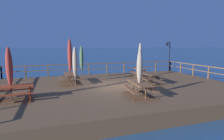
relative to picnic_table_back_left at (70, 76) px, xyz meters
The scene contains 16 objects.
ground_plane 3.64m from the picnic_table_back_left, 29.19° to the right, with size 600.00×600.00×0.00m, color navy.
wooden_deck 3.52m from the picnic_table_back_left, 29.19° to the right, with size 16.79×10.82×0.76m, color brown.
railing_waterside_far 4.67m from the picnic_table_back_left, 50.68° to the left, with size 16.59×0.10×1.09m.
railing_side_right 11.33m from the picnic_table_back_left, ahead, with size 0.10×10.62×1.09m.
picnic_table_back_left is the anchor object (origin of this frame).
picnic_table_front_right 4.61m from the picnic_table_back_left, 133.52° to the right, with size 2.15×1.57×0.78m.
picnic_table_back_right 6.29m from the picnic_table_back_left, 10.23° to the left, with size 1.41×1.61×0.78m.
picnic_table_mid_left 5.64m from the picnic_table_back_left, 53.69° to the right, with size 1.52×2.13×0.78m.
picnic_table_mid_centre 5.77m from the picnic_table_back_left, 16.52° to the right, with size 1.41×2.19×0.78m.
patio_umbrella_tall_mid_right 1.52m from the picnic_table_back_left, 61.50° to the right, with size 0.32×0.32×3.27m.
patio_umbrella_short_mid 4.73m from the picnic_table_back_left, 134.45° to the right, with size 0.32×0.32×2.72m.
patio_umbrella_tall_back_left 6.46m from the picnic_table_back_left, 10.36° to the left, with size 0.32×0.32×3.02m.
patio_umbrella_tall_front 5.75m from the picnic_table_back_left, 54.12° to the right, with size 0.32×0.32×2.56m.
patio_umbrella_short_front 2.26m from the picnic_table_back_left, 84.88° to the right, with size 0.32×0.32×2.72m.
patio_umbrella_tall_back_right 2.29m from the picnic_table_back_left, 55.74° to the left, with size 0.32×0.32×2.77m.
lamp_post_hooked 11.00m from the picnic_table_back_left, 15.88° to the left, with size 0.65×0.37×3.20m.
Camera 1 is at (-4.04, -11.65, 3.53)m, focal length 28.87 mm.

